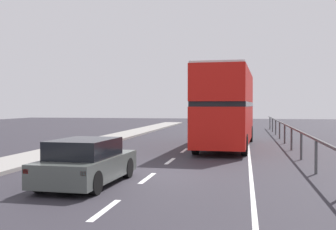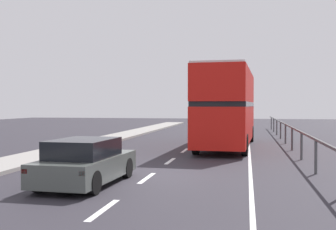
% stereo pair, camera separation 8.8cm
% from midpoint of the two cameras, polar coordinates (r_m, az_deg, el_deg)
% --- Properties ---
extents(ground_plane, '(73.12, 120.00, 0.10)m').
position_cam_midpoint_polar(ground_plane, '(14.16, -2.53, -8.38)').
color(ground_plane, '#2B2830').
extents(lane_paint_markings, '(3.41, 46.00, 0.01)m').
position_cam_midpoint_polar(lane_paint_markings, '(22.33, 7.45, -4.68)').
color(lane_paint_markings, silver).
rests_on(lane_paint_markings, ground).
extents(bridge_side_railing, '(0.10, 42.00, 1.21)m').
position_cam_midpoint_polar(bridge_side_railing, '(22.77, 16.23, -2.13)').
color(bridge_side_railing, '#4A4A4C').
rests_on(bridge_side_railing, ground).
extents(double_decker_bus_red, '(3.00, 10.73, 4.29)m').
position_cam_midpoint_polar(double_decker_bus_red, '(23.65, 7.86, 1.23)').
color(double_decker_bus_red, red).
rests_on(double_decker_bus_red, ground).
extents(hatchback_car_near, '(1.95, 4.15, 1.35)m').
position_cam_midpoint_polar(hatchback_car_near, '(12.71, -11.13, -6.32)').
color(hatchback_car_near, '#4B514D').
rests_on(hatchback_car_near, ground).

